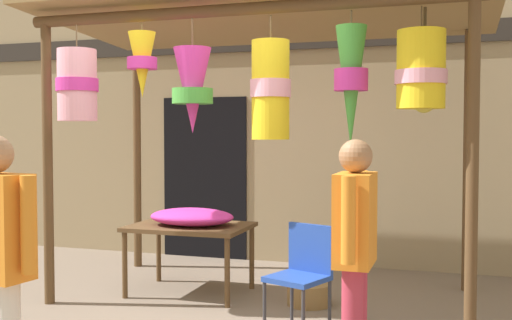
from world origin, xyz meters
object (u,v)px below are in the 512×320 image
(flower_heap_on_table, at_px, (193,217))
(folding_chair, at_px, (303,269))
(wicker_basket_by_table, at_px, (309,294))
(passerby_at_right, at_px, (355,242))
(display_table, at_px, (190,232))

(flower_heap_on_table, relative_size, folding_chair, 0.99)
(wicker_basket_by_table, xyz_separation_m, passerby_at_right, (0.67, -1.66, 0.79))
(wicker_basket_by_table, bearing_deg, flower_heap_on_table, 179.60)
(display_table, distance_m, passerby_at_right, 2.53)
(folding_chair, distance_m, passerby_at_right, 1.11)
(flower_heap_on_table, bearing_deg, passerby_at_right, -42.61)
(folding_chair, bearing_deg, passerby_at_right, -58.70)
(flower_heap_on_table, distance_m, wicker_basket_by_table, 1.32)
(display_table, xyz_separation_m, passerby_at_right, (1.86, -1.70, 0.29))
(flower_heap_on_table, distance_m, passerby_at_right, 2.46)
(folding_chair, relative_size, wicker_basket_by_table, 2.11)
(flower_heap_on_table, bearing_deg, folding_chair, -31.50)
(folding_chair, bearing_deg, wicker_basket_by_table, 99.41)
(display_table, height_order, flower_heap_on_table, flower_heap_on_table)
(flower_heap_on_table, relative_size, passerby_at_right, 0.55)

